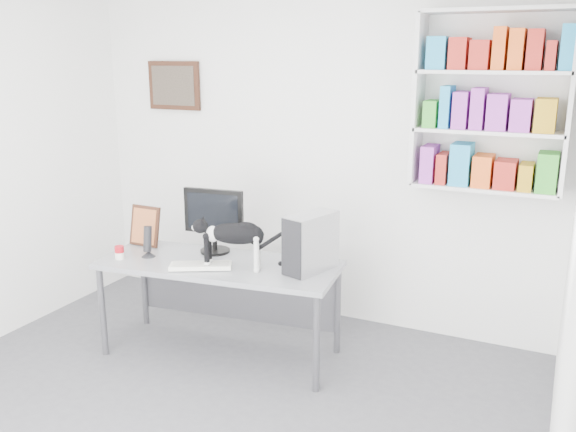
% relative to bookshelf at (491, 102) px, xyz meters
% --- Properties ---
extents(room, '(4.01, 4.01, 2.70)m').
position_rel_bookshelf_xyz_m(room, '(-1.40, -1.85, -0.50)').
color(room, '#58585D').
rests_on(room, ground).
extents(bookshelf, '(1.03, 0.28, 1.24)m').
position_rel_bookshelf_xyz_m(bookshelf, '(0.00, 0.00, 0.00)').
color(bookshelf, silver).
rests_on(bookshelf, room).
extents(wall_art, '(0.52, 0.04, 0.42)m').
position_rel_bookshelf_xyz_m(wall_art, '(-2.70, 0.12, 0.05)').
color(wall_art, '#432315').
rests_on(wall_art, room).
extents(desk, '(1.79, 0.87, 0.72)m').
position_rel_bookshelf_xyz_m(desk, '(-1.68, -0.87, -1.49)').
color(desk, gray).
rests_on(desk, room).
extents(monitor, '(0.49, 0.28, 0.50)m').
position_rel_bookshelf_xyz_m(monitor, '(-1.82, -0.68, -0.88)').
color(monitor, black).
rests_on(monitor, desk).
extents(keyboard, '(0.45, 0.34, 0.03)m').
position_rel_bookshelf_xyz_m(keyboard, '(-1.73, -1.03, -1.11)').
color(keyboard, white).
rests_on(keyboard, desk).
extents(pc_tower, '(0.29, 0.44, 0.40)m').
position_rel_bookshelf_xyz_m(pc_tower, '(-1.01, -0.75, -0.93)').
color(pc_tower, '#A5A5AA').
rests_on(pc_tower, desk).
extents(speaker, '(0.11, 0.11, 0.24)m').
position_rel_bookshelf_xyz_m(speaker, '(-2.21, -0.98, -1.01)').
color(speaker, black).
rests_on(speaker, desk).
extents(leaning_print, '(0.26, 0.11, 0.32)m').
position_rel_bookshelf_xyz_m(leaning_print, '(-2.40, -0.76, -0.97)').
color(leaning_print, '#432315').
rests_on(leaning_print, desk).
extents(soup_can, '(0.07, 0.07, 0.10)m').
position_rel_bookshelf_xyz_m(soup_can, '(-2.37, -1.12, -1.08)').
color(soup_can, red).
rests_on(soup_can, desk).
extents(cat, '(0.58, 0.31, 0.35)m').
position_rel_bookshelf_xyz_m(cat, '(-1.50, -0.95, -0.96)').
color(cat, black).
rests_on(cat, desk).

